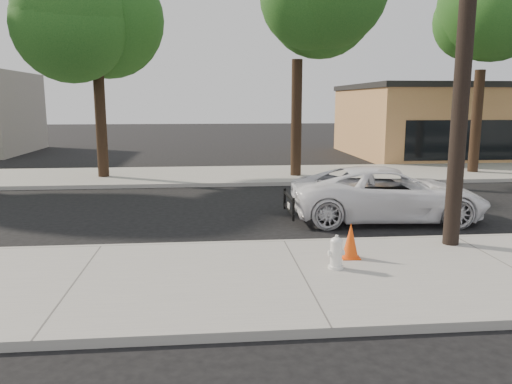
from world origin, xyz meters
The scene contains 12 objects.
ground centered at (0.00, 0.00, 0.00)m, with size 120.00×120.00×0.00m, color black.
near_sidewalk centered at (0.00, -4.30, 0.07)m, with size 90.00×4.40×0.15m, color gray.
far_sidewalk centered at (0.00, 8.50, 0.07)m, with size 90.00×5.00×0.15m, color gray.
curb_near centered at (0.00, -2.10, 0.07)m, with size 90.00×0.12×0.16m, color #9E9B93.
building_main centered at (16.00, 16.00, 2.00)m, with size 18.00×10.00×4.00m, color #BB7B4E.
utility_pole centered at (3.60, -2.70, 4.70)m, with size 1.40×0.34×9.00m.
tree_b centered at (-5.81, 8.06, 6.15)m, with size 4.34×4.20×8.45m.
tree_c centered at (2.22, 7.64, 6.91)m, with size 4.96×4.80×9.55m.
tree_d centered at (10.20, 7.95, 6.37)m, with size 4.50×4.35×8.75m.
police_cruiser centered at (3.22, 0.22, 0.73)m, with size 2.43×5.27×1.46m, color white.
fire_hydrant centered at (0.68, -4.06, 0.44)m, with size 0.31×0.29×0.60m.
traffic_cone centered at (1.13, -3.45, 0.49)m, with size 0.38×0.38×0.71m.
Camera 1 is at (-1.65, -12.80, 3.23)m, focal length 35.00 mm.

